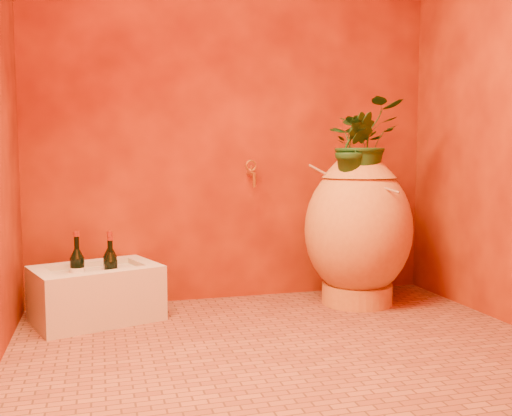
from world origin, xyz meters
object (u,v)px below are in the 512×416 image
object	(u,v)px
stone_basin	(96,294)
wine_bottle_b	(110,268)
wine_bottle_a	(77,270)
amphora	(358,228)
wine_bottle_c	(111,272)
wall_tap	(252,172)

from	to	relation	value
stone_basin	wine_bottle_b	world-z (taller)	wine_bottle_b
stone_basin	wine_bottle_a	size ratio (longest dim) A/B	2.31
stone_basin	wine_bottle_a	xyz separation A→B (m)	(-0.09, 0.01, 0.14)
wine_bottle_a	wine_bottle_b	world-z (taller)	wine_bottle_a
amphora	stone_basin	bearing A→B (deg)	178.07
amphora	wine_bottle_c	bearing A→B (deg)	-179.70
wine_bottle_b	wall_tap	world-z (taller)	wall_tap
amphora	wall_tap	distance (m)	0.72
stone_basin	wine_bottle_b	size ratio (longest dim) A/B	2.35
stone_basin	wall_tap	world-z (taller)	wall_tap
stone_basin	wine_bottle_c	bearing A→B (deg)	-36.64
wine_bottle_a	wall_tap	xyz separation A→B (m)	(1.02, 0.21, 0.51)
amphora	wine_bottle_c	world-z (taller)	amphora
amphora	wine_bottle_c	distance (m)	1.44
wine_bottle_a	stone_basin	bearing A→B (deg)	-4.49
wine_bottle_b	wall_tap	xyz separation A→B (m)	(0.85, 0.18, 0.51)
stone_basin	wall_tap	xyz separation A→B (m)	(0.93, 0.22, 0.64)
wall_tap	amphora	bearing A→B (deg)	-24.54
wine_bottle_b	wall_tap	bearing A→B (deg)	12.27
wine_bottle_a	wine_bottle_b	size ratio (longest dim) A/B	1.02
wine_bottle_c	wall_tap	bearing A→B (deg)	17.95
wine_bottle_b	wine_bottle_c	size ratio (longest dim) A/B	1.05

